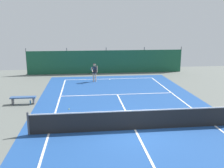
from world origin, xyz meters
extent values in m
plane|color=slate|center=(0.00, 0.00, 0.00)|extent=(36.00, 36.00, 0.00)
cube|color=#1E478C|center=(0.00, 0.00, 0.00)|extent=(11.02, 26.60, 0.01)
cube|color=white|center=(0.00, 11.90, 0.01)|extent=(8.22, 0.10, 0.01)
cube|color=white|center=(-4.11, 0.00, 0.01)|extent=(0.10, 23.80, 0.01)
cube|color=white|center=(4.11, 0.00, 0.01)|extent=(0.10, 23.80, 0.01)
cube|color=white|center=(0.00, 6.40, 0.01)|extent=(8.22, 0.10, 0.01)
cube|color=white|center=(0.00, 0.00, 0.01)|extent=(0.10, 12.80, 0.01)
cube|color=white|center=(0.00, 11.75, 0.01)|extent=(0.10, 0.30, 0.01)
cube|color=black|center=(0.00, 0.00, 0.47)|extent=(9.92, 0.03, 0.95)
cube|color=white|center=(0.00, 0.00, 0.97)|extent=(9.92, 0.04, 0.05)
cylinder|color=#47474C|center=(-5.01, 0.00, 0.55)|extent=(0.10, 0.10, 1.10)
cube|color=#195138|center=(0.00, 14.92, 1.20)|extent=(16.22, 0.06, 2.40)
cylinder|color=#595B60|center=(-8.11, 14.98, 1.35)|extent=(0.08, 0.08, 2.70)
cylinder|color=#595B60|center=(-4.05, 14.98, 1.35)|extent=(0.08, 0.08, 2.70)
cylinder|color=#595B60|center=(0.00, 14.98, 1.35)|extent=(0.08, 0.08, 2.70)
cylinder|color=#595B60|center=(4.05, 14.98, 1.35)|extent=(0.08, 0.08, 2.70)
cylinder|color=#595B60|center=(8.11, 14.98, 1.35)|extent=(0.08, 0.08, 2.70)
cube|color=#234C1E|center=(0.00, 15.52, 0.55)|extent=(14.60, 0.70, 1.10)
cylinder|color=#D8AD8C|center=(-1.34, 10.93, 0.41)|extent=(0.12, 0.12, 0.82)
cylinder|color=#D8AD8C|center=(-1.54, 10.91, 0.41)|extent=(0.12, 0.12, 0.82)
cylinder|color=black|center=(-1.44, 10.92, 0.90)|extent=(0.40, 0.40, 0.22)
cube|color=#1E232D|center=(-1.44, 10.92, 1.10)|extent=(0.38, 0.24, 0.56)
sphere|color=#D8AD8C|center=(-1.44, 10.92, 1.53)|extent=(0.22, 0.22, 0.22)
cylinder|color=black|center=(-1.44, 10.92, 1.62)|extent=(0.23, 0.23, 0.04)
cylinder|color=#D8AD8C|center=(-1.21, 10.95, 1.13)|extent=(0.09, 0.09, 0.58)
cylinder|color=#D8AD8C|center=(-1.65, 10.77, 1.13)|extent=(0.15, 0.53, 0.41)
cylinder|color=black|center=(-1.67, 10.47, 1.02)|extent=(0.07, 0.28, 0.13)
torus|color=teal|center=(-1.67, 10.47, 1.24)|extent=(0.32, 0.16, 0.29)
sphere|color=#CCDB33|center=(-3.34, 3.42, 0.03)|extent=(0.07, 0.07, 0.07)
sphere|color=#CCDB33|center=(-3.63, 2.00, 0.03)|extent=(0.07, 0.07, 0.07)
cube|color=#335184|center=(-6.31, 4.84, 0.45)|extent=(1.60, 0.40, 0.08)
cube|color=#4C4C51|center=(-6.96, 4.84, 0.23)|extent=(0.08, 0.36, 0.45)
cube|color=#4C4C51|center=(-5.66, 4.84, 0.23)|extent=(0.08, 0.36, 0.45)
cylinder|color=#338CD8|center=(-5.87, 4.80, 0.12)|extent=(0.08, 0.08, 0.24)
camera|label=1|loc=(-2.43, -11.25, 4.98)|focal=40.48mm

